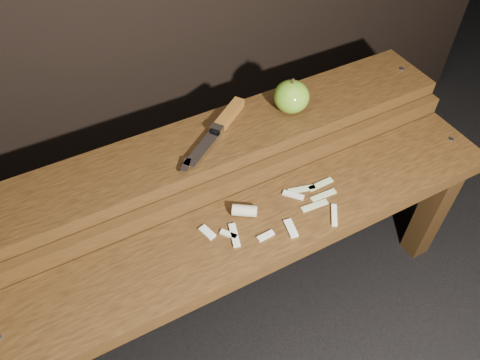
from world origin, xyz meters
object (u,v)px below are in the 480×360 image
bench_front_tier (265,243)px  bench_rear_tier (220,162)px  knife (223,123)px  apple (291,97)px

bench_front_tier → bench_rear_tier: bench_rear_tier is taller
bench_front_tier → knife: (0.02, 0.25, 0.16)m
bench_front_tier → apple: 0.36m
knife → bench_front_tier: bearing=-95.6°
bench_front_tier → apple: (0.20, 0.23, 0.19)m
bench_rear_tier → knife: 0.10m
apple → knife: 0.18m
bench_front_tier → bench_rear_tier: bearing=90.0°
bench_rear_tier → knife: knife is taller
apple → knife: apple is taller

